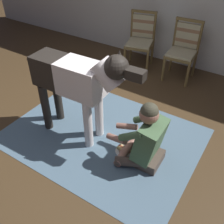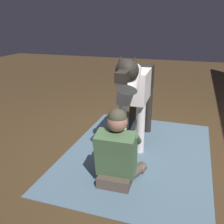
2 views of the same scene
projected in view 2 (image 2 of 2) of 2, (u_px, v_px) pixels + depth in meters
name	position (u px, v px, depth m)	size (l,w,h in m)	color
ground_plane	(137.00, 144.00, 3.56)	(16.08, 16.08, 0.00)	#48341E
area_rug	(138.00, 153.00, 3.31)	(2.42, 1.81, 0.01)	slate
person_sitting_on_floor	(117.00, 153.00, 2.65)	(0.65, 0.58, 0.83)	brown
large_dog	(136.00, 87.00, 3.29)	(1.59, 0.37, 1.28)	silver
hot_dog_on_plate	(123.00, 165.00, 2.99)	(0.22, 0.22, 0.06)	silver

